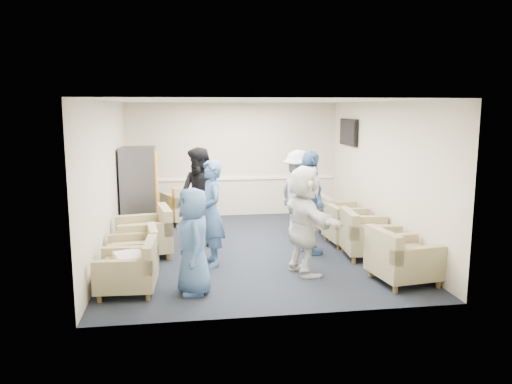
{
  "coord_description": "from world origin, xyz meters",
  "views": [
    {
      "loc": [
        -1.21,
        -8.82,
        2.59
      ],
      "look_at": [
        0.14,
        0.2,
        1.04
      ],
      "focal_mm": 35.0,
      "sensor_mm": 36.0,
      "label": 1
    }
  ],
  "objects": [
    {
      "name": "ceiling",
      "position": [
        0.0,
        0.0,
        2.7
      ],
      "size": [
        6.0,
        6.0,
        0.0
      ],
      "primitive_type": "plane",
      "rotation": [
        3.14,
        0.0,
        0.0
      ],
      "color": "white",
      "rests_on": "back_wall"
    },
    {
      "name": "right_wall",
      "position": [
        2.5,
        0.0,
        1.35
      ],
      "size": [
        0.02,
        6.0,
        2.7
      ],
      "primitive_type": "cube",
      "color": "beige",
      "rests_on": "floor"
    },
    {
      "name": "front_wall",
      "position": [
        0.0,
        -3.0,
        1.35
      ],
      "size": [
        5.0,
        0.02,
        2.7
      ],
      "primitive_type": "cube",
      "color": "beige",
      "rests_on": "floor"
    },
    {
      "name": "chair_rail",
      "position": [
        0.0,
        2.98,
        0.9
      ],
      "size": [
        4.98,
        0.04,
        0.06
      ],
      "primitive_type": "cube",
      "color": "white",
      "rests_on": "back_wall"
    },
    {
      "name": "floor",
      "position": [
        0.0,
        0.0,
        0.0
      ],
      "size": [
        6.0,
        6.0,
        0.0
      ],
      "primitive_type": "plane",
      "color": "black",
      "rests_on": "ground"
    },
    {
      "name": "tv",
      "position": [
        2.44,
        1.8,
        2.05
      ],
      "size": [
        0.1,
        1.0,
        0.58
      ],
      "color": "black",
      "rests_on": "right_wall"
    },
    {
      "name": "left_wall",
      "position": [
        -2.5,
        0.0,
        1.35
      ],
      "size": [
        0.02,
        6.0,
        2.7
      ],
      "primitive_type": "cube",
      "color": "beige",
      "rests_on": "floor"
    },
    {
      "name": "armchair_corner",
      "position": [
        -1.11,
        2.34,
        0.37
      ],
      "size": [
        1.21,
        1.21,
        0.74
      ],
      "rotation": [
        0.0,
        0.0,
        3.54
      ],
      "color": "#8C815A",
      "rests_on": "floor"
    },
    {
      "name": "person_back_left",
      "position": [
        -0.88,
        0.41,
        0.93
      ],
      "size": [
        1.14,
        1.14,
        1.86
      ],
      "primitive_type": "imported",
      "rotation": [
        0.0,
        0.0,
        -0.78
      ],
      "color": "black",
      "rests_on": "floor"
    },
    {
      "name": "armchair_right_midfar",
      "position": [
        1.86,
        0.09,
        0.33
      ],
      "size": [
        0.87,
        0.87,
        0.66
      ],
      "rotation": [
        0.0,
        0.0,
        1.63
      ],
      "color": "#8C815A",
      "rests_on": "floor"
    },
    {
      "name": "armchair_right_far",
      "position": [
        1.92,
        0.72,
        0.35
      ],
      "size": [
        0.88,
        0.88,
        0.7
      ],
      "rotation": [
        0.0,
        0.0,
        1.58
      ],
      "color": "#8C815A",
      "rests_on": "floor"
    },
    {
      "name": "back_wall",
      "position": [
        0.0,
        3.0,
        1.35
      ],
      "size": [
        5.0,
        0.02,
        2.7
      ],
      "primitive_type": "cube",
      "color": "beige",
      "rests_on": "floor"
    },
    {
      "name": "person_front_left",
      "position": [
        -1.08,
        -2.06,
        0.75
      ],
      "size": [
        0.59,
        0.8,
        1.5
      ],
      "primitive_type": "imported",
      "rotation": [
        0.0,
        0.0,
        -1.4
      ],
      "color": "#3F6398",
      "rests_on": "floor"
    },
    {
      "name": "pillow",
      "position": [
        -1.96,
        -1.92,
        0.49
      ],
      "size": [
        0.51,
        0.59,
        0.14
      ],
      "primitive_type": "cube",
      "rotation": [
        0.0,
        0.0,
        -1.25
      ],
      "color": "white",
      "rests_on": "armchair_left_near"
    },
    {
      "name": "armchair_left_far",
      "position": [
        -1.84,
        -0.13,
        0.36
      ],
      "size": [
        1.05,
        1.05,
        0.73
      ],
      "rotation": [
        0.0,
        0.0,
        -1.4
      ],
      "color": "#8C815A",
      "rests_on": "floor"
    },
    {
      "name": "armchair_left_mid",
      "position": [
        -1.96,
        -0.97,
        0.3
      ],
      "size": [
        0.84,
        0.84,
        0.6
      ],
      "rotation": [
        0.0,
        0.0,
        -1.45
      ],
      "color": "#8C815A",
      "rests_on": "floor"
    },
    {
      "name": "vending_machine",
      "position": [
        -2.09,
        1.63,
        0.89
      ],
      "size": [
        0.72,
        0.84,
        1.78
      ],
      "color": "#53535B",
      "rests_on": "floor"
    },
    {
      "name": "person_front_right",
      "position": [
        0.65,
        -1.47,
        0.86
      ],
      "size": [
        0.84,
        1.67,
        1.72
      ],
      "primitive_type": "imported",
      "rotation": [
        0.0,
        0.0,
        1.79
      ],
      "color": "silver",
      "rests_on": "floor"
    },
    {
      "name": "person_mid_right",
      "position": [
        1.0,
        -0.42,
        0.93
      ],
      "size": [
        0.59,
        1.14,
        1.85
      ],
      "primitive_type": "imported",
      "rotation": [
        0.0,
        0.0,
        1.7
      ],
      "color": "#3F6398",
      "rests_on": "floor"
    },
    {
      "name": "person_mid_left",
      "position": [
        -0.75,
        -0.81,
        0.88
      ],
      "size": [
        0.54,
        0.71,
        1.76
      ],
      "primitive_type": "imported",
      "rotation": [
        0.0,
        0.0,
        -1.38
      ],
      "color": "#3F6398",
      "rests_on": "floor"
    },
    {
      "name": "person_back_right",
      "position": [
        1.07,
        0.7,
        0.88
      ],
      "size": [
        1.0,
        1.29,
        1.76
      ],
      "primitive_type": "imported",
      "rotation": [
        0.0,
        0.0,
        1.92
      ],
      "color": "beige",
      "rests_on": "floor"
    },
    {
      "name": "backpack",
      "position": [
        -1.58,
        -0.02,
        0.22
      ],
      "size": [
        0.26,
        0.19,
        0.43
      ],
      "rotation": [
        0.0,
        0.0,
        0.03
      ],
      "color": "black",
      "rests_on": "floor"
    },
    {
      "name": "armchair_left_near",
      "position": [
        -1.96,
        -1.92,
        0.32
      ],
      "size": [
        0.83,
        0.83,
        0.64
      ],
      "rotation": [
        0.0,
        0.0,
        -1.62
      ],
      "color": "#8C815A",
      "rests_on": "floor"
    },
    {
      "name": "armchair_right_near",
      "position": [
        1.97,
        -2.09,
        0.35
      ],
      "size": [
        0.99,
        0.99,
        0.7
      ],
      "rotation": [
        0.0,
        0.0,
        1.71
      ],
      "color": "#8C815A",
      "rests_on": "floor"
    },
    {
      "name": "armchair_right_midnear",
      "position": [
        1.93,
        -0.75,
        0.35
      ],
      "size": [
        0.94,
        0.94,
        0.7
      ],
      "rotation": [
        0.0,
        0.0,
        1.5
      ],
      "color": "#8C815A",
      "rests_on": "floor"
    }
  ]
}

